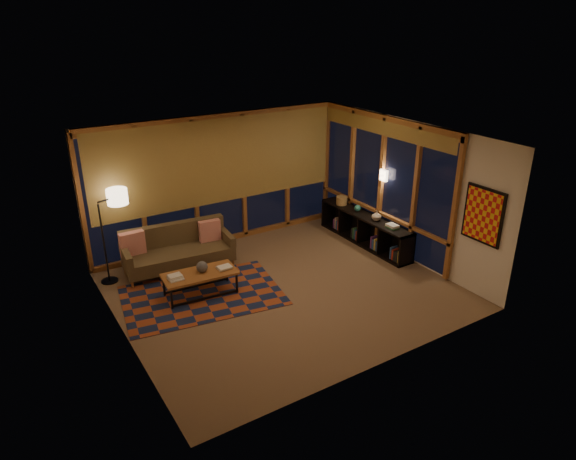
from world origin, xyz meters
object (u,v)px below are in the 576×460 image
floor_lamp (103,239)px  bookshelf (365,229)px  sofa (178,250)px  coffee_table (200,284)px

floor_lamp → bookshelf: size_ratio=0.66×
bookshelf → sofa: bearing=166.0°
coffee_table → floor_lamp: size_ratio=0.75×
coffee_table → bookshelf: size_ratio=0.49×
coffee_table → bookshelf: bookshelf is taller
sofa → bookshelf: sofa is taller
coffee_table → floor_lamp: floor_lamp is taller
coffee_table → bookshelf: (3.78, 0.17, 0.11)m
floor_lamp → sofa: bearing=-29.6°
sofa → floor_lamp: (-1.26, 0.22, 0.43)m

